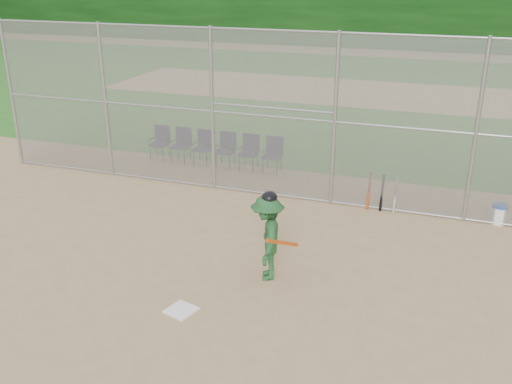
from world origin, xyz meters
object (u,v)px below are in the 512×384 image
(water_cooler, at_px, (499,214))
(chair_0, at_px, (159,143))
(home_plate, at_px, (181,310))
(batter_at_plate, at_px, (267,237))

(water_cooler, xyz_separation_m, chair_0, (-9.15, 1.53, 0.26))
(home_plate, height_order, chair_0, chair_0)
(water_cooler, height_order, chair_0, chair_0)
(water_cooler, relative_size, chair_0, 0.45)
(home_plate, xyz_separation_m, batter_at_plate, (0.98, 1.51, 0.80))
(home_plate, height_order, water_cooler, water_cooler)
(chair_0, bearing_deg, water_cooler, -9.48)
(batter_at_plate, bearing_deg, water_cooler, 43.89)
(home_plate, relative_size, batter_at_plate, 0.27)
(home_plate, bearing_deg, water_cooler, 47.04)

